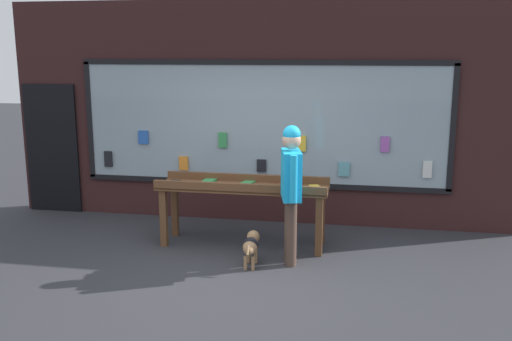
% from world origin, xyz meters
% --- Properties ---
extents(ground_plane, '(40.00, 40.00, 0.00)m').
position_xyz_m(ground_plane, '(0.00, 0.00, 0.00)').
color(ground_plane, '#2D2D33').
extents(shopfront_facade, '(7.89, 0.29, 3.38)m').
position_xyz_m(shopfront_facade, '(-0.04, 2.39, 1.67)').
color(shopfront_facade, '#331919').
rests_on(shopfront_facade, ground_plane).
extents(display_table_main, '(2.30, 0.64, 0.93)m').
position_xyz_m(display_table_main, '(0.00, 1.15, 0.74)').
color(display_table_main, brown).
rests_on(display_table_main, ground_plane).
extents(person_browsing, '(0.32, 0.67, 1.75)m').
position_xyz_m(person_browsing, '(0.72, 0.58, 1.03)').
color(person_browsing, '#4C382D').
rests_on(person_browsing, ground_plane).
extents(small_dog, '(0.21, 0.61, 0.38)m').
position_xyz_m(small_dog, '(0.25, 0.42, 0.27)').
color(small_dog, '#99724C').
rests_on(small_dog, ground_plane).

